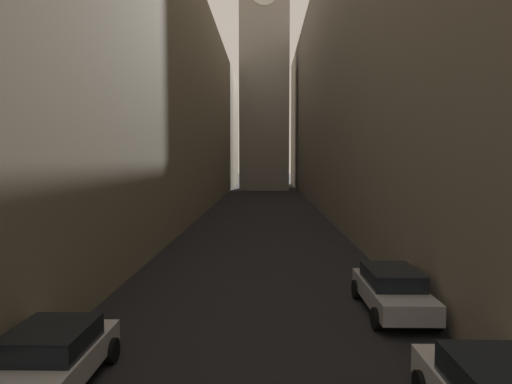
{
  "coord_description": "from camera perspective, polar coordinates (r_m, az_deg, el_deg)",
  "views": [
    {
      "loc": [
        0.26,
        8.27,
        5.0
      ],
      "look_at": [
        0.0,
        20.53,
        4.14
      ],
      "focal_mm": 32.19,
      "sensor_mm": 36.0,
      "label": 1
    }
  ],
  "objects": [
    {
      "name": "parked_car_right_far",
      "position": [
        15.96,
        16.55,
        -11.51
      ],
      "size": [
        1.96,
        4.52,
        1.45
      ],
      "rotation": [
        0.0,
        0.0,
        1.57
      ],
      "color": "#B7B7BC",
      "rests_on": "ground"
    },
    {
      "name": "parked_car_left_third",
      "position": [
        11.48,
        -24.13,
        -18.25
      ],
      "size": [
        1.97,
        3.99,
        1.37
      ],
      "rotation": [
        0.0,
        0.0,
        1.57
      ],
      "color": "silver",
      "rests_on": "ground"
    },
    {
      "name": "building_block_left",
      "position": [
        43.92,
        -15.82,
        10.8
      ],
      "size": [
        13.77,
        108.0,
        20.62
      ],
      "primitive_type": "cube",
      "color": "gray",
      "rests_on": "ground"
    },
    {
      "name": "ground_plane",
      "position": [
        40.04,
        0.83,
        -3.17
      ],
      "size": [
        264.0,
        264.0,
        0.0
      ],
      "primitive_type": "plane",
      "color": "black"
    },
    {
      "name": "clock_tower",
      "position": [
        82.49,
        1.05,
        22.27
      ],
      "size": [
        8.88,
        8.88,
        59.09
      ],
      "color": "gray",
      "rests_on": "ground"
    },
    {
      "name": "building_block_right",
      "position": [
        43.99,
        17.45,
        13.13
      ],
      "size": [
        13.45,
        108.0,
        24.22
      ],
      "primitive_type": "cube",
      "color": "#756B5B",
      "rests_on": "ground"
    }
  ]
}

